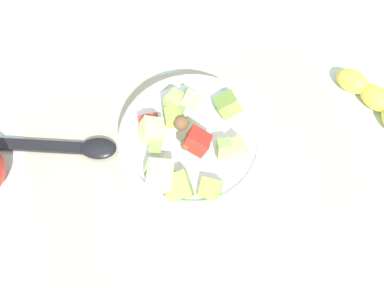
% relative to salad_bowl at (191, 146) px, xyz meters
% --- Properties ---
extents(ground_plane, '(2.40, 2.40, 0.00)m').
position_rel_salad_bowl_xyz_m(ground_plane, '(0.00, 0.00, -0.04)').
color(ground_plane, silver).
extents(placemat, '(0.50, 0.31, 0.01)m').
position_rel_salad_bowl_xyz_m(placemat, '(0.00, 0.00, -0.04)').
color(placemat, '#BCB299').
rests_on(placemat, ground_plane).
extents(salad_bowl, '(0.21, 0.21, 0.11)m').
position_rel_salad_bowl_xyz_m(salad_bowl, '(0.00, 0.00, 0.00)').
color(salad_bowl, white).
rests_on(salad_bowl, placemat).
extents(serving_spoon, '(0.23, 0.11, 0.01)m').
position_rel_salad_bowl_xyz_m(serving_spoon, '(-0.18, 0.07, -0.03)').
color(serving_spoon, black).
rests_on(serving_spoon, placemat).
extents(banana_whole, '(0.08, 0.15, 0.04)m').
position_rel_salad_bowl_xyz_m(banana_whole, '(0.31, 0.00, -0.03)').
color(banana_whole, yellow).
rests_on(banana_whole, ground_plane).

